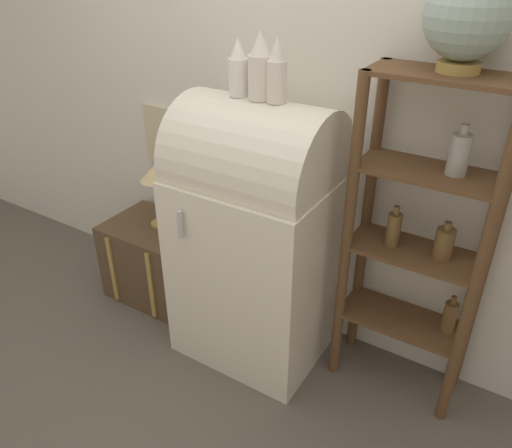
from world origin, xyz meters
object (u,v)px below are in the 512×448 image
suitcase_trunk (157,260)px  vase_right (277,73)px  globe (468,17)px  desk_lamp (155,177)px  vase_center (260,68)px  vase_left (238,69)px  refrigerator (257,233)px

suitcase_trunk → vase_right: size_ratio=2.14×
suitcase_trunk → globe: size_ratio=1.61×
globe → vase_right: (-0.67, -0.16, -0.24)m
vase_right → desk_lamp: vase_right is taller
desk_lamp → vase_right: bearing=-5.2°
suitcase_trunk → vase_center: vase_center is taller
vase_center → vase_left: bearing=-177.6°
vase_left → globe: bearing=10.7°
globe → vase_left: (-0.87, -0.16, -0.25)m
vase_center → desk_lamp: bearing=174.6°
suitcase_trunk → desk_lamp: bearing=43.8°
vase_left → vase_center: vase_center is taller
vase_right → refrigerator: bearing=-175.7°
vase_left → vase_right: size_ratio=0.92×
desk_lamp → globe: bearing=3.4°
desk_lamp → suitcase_trunk: bearing=-136.2°
globe → refrigerator: bearing=-167.5°
refrigerator → vase_left: 0.79m
refrigerator → suitcase_trunk: (-0.77, 0.05, -0.47)m
suitcase_trunk → vase_right: 1.53m
vase_center → desk_lamp: vase_center is taller
globe → vase_right: bearing=-166.3°
globe → vase_center: (-0.76, -0.16, -0.23)m
refrigerator → globe: size_ratio=3.95×
vase_right → desk_lamp: bearing=174.8°
refrigerator → vase_left: bearing=175.5°
suitcase_trunk → globe: 2.16m
vase_right → vase_left: bearing=179.8°
suitcase_trunk → globe: globe is taller
suitcase_trunk → globe: (1.54, 0.12, 1.51)m
vase_center → desk_lamp: (-0.75, 0.07, -0.71)m
suitcase_trunk → vase_right: vase_right is taller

